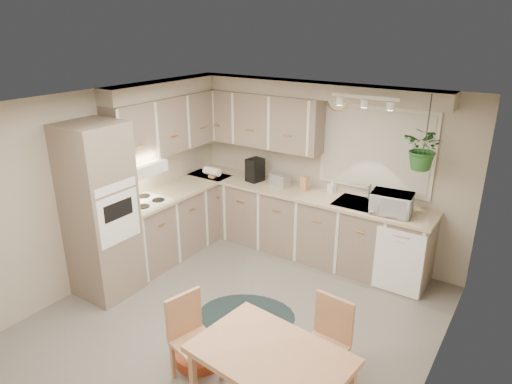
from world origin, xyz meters
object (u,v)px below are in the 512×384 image
braided_rug (247,315)px  microwave (392,201)px  chair_back (323,347)px  chair_left (196,341)px  pet_bed (199,356)px

braided_rug → microwave: microwave is taller
chair_back → braided_rug: chair_back is taller
chair_left → pet_bed: size_ratio=1.75×
pet_bed → microwave: size_ratio=0.99×
chair_back → microwave: (-0.12, 2.07, 0.68)m
chair_back → microwave: size_ratio=1.76×
chair_left → chair_back: (0.99, 0.55, 0.01)m
microwave → pet_bed: bearing=-119.3°
chair_back → braided_rug: (-1.16, 0.49, -0.42)m
chair_left → microwave: 2.85m
chair_back → microwave: microwave is taller
braided_rug → microwave: 2.19m
chair_left → chair_back: bearing=133.5°
pet_bed → microwave: (1.02, 2.44, 1.05)m
chair_left → braided_rug: chair_left is taller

